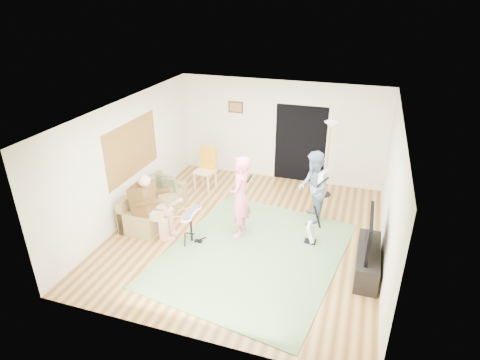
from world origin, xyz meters
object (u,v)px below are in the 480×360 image
tv_cabinet (368,261)px  singer (240,197)px  sofa (152,207)px  dining_chair (206,174)px  drum_kit (191,228)px  guitar_spare (311,232)px  guitarist (313,188)px  torchiere_lamp (329,146)px  television (369,233)px

tv_cabinet → singer: bearing=168.9°
sofa → dining_chair: bearing=70.3°
drum_kit → sofa: bearing=153.1°
singer → tv_cabinet: singer is taller
drum_kit → tv_cabinet: drum_kit is taller
sofa → guitar_spare: size_ratio=2.12×
singer → guitarist: (1.36, 1.01, -0.06)m
torchiere_lamp → guitarist: bearing=-95.2°
singer → guitarist: 1.69m
drum_kit → singer: 1.19m
guitarist → torchiere_lamp: torchiere_lamp is taller
drum_kit → tv_cabinet: 3.50m
drum_kit → singer: bearing=34.8°
drum_kit → guitarist: (2.22, 1.60, 0.52)m
guitar_spare → tv_cabinet: bearing=-29.5°
torchiere_lamp → television: torchiere_lamp is taller
guitarist → dining_chair: size_ratio=1.50×
drum_kit → torchiere_lamp: 3.92m
guitar_spare → television: television is taller
sofa → guitarist: guitarist is taller
guitar_spare → tv_cabinet: size_ratio=0.62×
sofa → drum_kit: (1.28, -0.65, 0.06)m
guitarist → guitar_spare: size_ratio=1.90×
sofa → tv_cabinet: (4.78, -0.57, 0.00)m
sofa → singer: (2.14, -0.05, 0.64)m
sofa → dining_chair: dining_chair is taller
dining_chair → television: (4.11, -2.31, 0.46)m
dining_chair → television: bearing=-22.0°
sofa → drum_kit: bearing=-26.9°
guitar_spare → dining_chair: 3.46m
torchiere_lamp → singer: bearing=-122.0°
singer → television: size_ratio=1.57×
drum_kit → torchiere_lamp: bearing=51.8°
sofa → dining_chair: (0.62, 1.74, 0.14)m
sofa → torchiere_lamp: 4.44m
tv_cabinet → guitar_spare: bearing=150.5°
dining_chair → tv_cabinet: dining_chair is taller
singer → guitarist: size_ratio=1.07×
torchiere_lamp → television: (1.10, -2.90, -0.48)m
guitar_spare → dining_chair: dining_chair is taller
drum_kit → guitarist: 2.79m
sofa → tv_cabinet: bearing=-6.8°
drum_kit → guitarist: bearing=35.8°
singer → dining_chair: bearing=-143.8°
guitar_spare → tv_cabinet: 1.30m
torchiere_lamp → dining_chair: (-3.01, -0.59, -0.93)m
television → guitar_spare: bearing=149.4°
singer → guitar_spare: singer is taller
guitar_spare → guitarist: bearing=99.4°
guitarist → dining_chair: (-2.88, 0.78, -0.44)m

